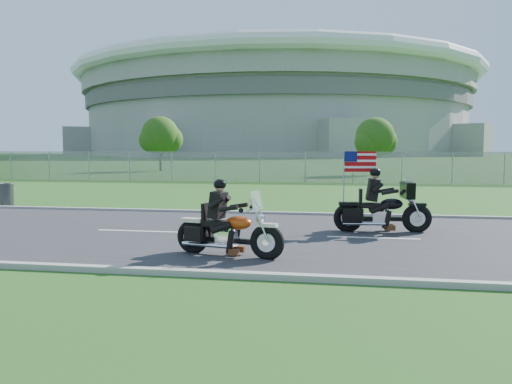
# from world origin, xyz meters

# --- Properties ---
(ground) EXTENTS (420.00, 420.00, 0.00)m
(ground) POSITION_xyz_m (0.00, 0.00, 0.00)
(ground) COLOR #224917
(ground) RESTS_ON ground
(road) EXTENTS (120.00, 8.00, 0.04)m
(road) POSITION_xyz_m (0.00, 0.00, 0.02)
(road) COLOR #28282B
(road) RESTS_ON ground
(curb_north) EXTENTS (120.00, 0.18, 0.12)m
(curb_north) POSITION_xyz_m (0.00, 4.05, 0.05)
(curb_north) COLOR #9E9B93
(curb_north) RESTS_ON ground
(curb_south) EXTENTS (120.00, 0.18, 0.12)m
(curb_south) POSITION_xyz_m (0.00, -4.05, 0.05)
(curb_south) COLOR #9E9B93
(curb_south) RESTS_ON ground
(fence) EXTENTS (60.00, 0.03, 2.00)m
(fence) POSITION_xyz_m (-5.00, 20.00, 1.00)
(fence) COLOR gray
(fence) RESTS_ON ground
(stadium) EXTENTS (140.40, 140.40, 29.20)m
(stadium) POSITION_xyz_m (-20.00, 170.00, 15.58)
(stadium) COLOR #A3A099
(stadium) RESTS_ON ground
(tree_fence_near) EXTENTS (3.52, 3.28, 4.75)m
(tree_fence_near) POSITION_xyz_m (6.04, 30.04, 2.97)
(tree_fence_near) COLOR #382316
(tree_fence_near) RESTS_ON ground
(tree_fence_mid) EXTENTS (3.96, 3.69, 5.30)m
(tree_fence_mid) POSITION_xyz_m (-13.95, 34.04, 3.30)
(tree_fence_mid) COLOR #382316
(tree_fence_mid) RESTS_ON ground
(motorcycle_lead) EXTENTS (2.35, 0.90, 1.59)m
(motorcycle_lead) POSITION_xyz_m (0.96, -2.50, 0.51)
(motorcycle_lead) COLOR black
(motorcycle_lead) RESTS_ON ground
(motorcycle_follow) EXTENTS (2.53, 0.86, 2.11)m
(motorcycle_follow) POSITION_xyz_m (4.28, 1.00, 0.58)
(motorcycle_follow) COLOR black
(motorcycle_follow) RESTS_ON ground
(trash_can) EXTENTS (0.60, 0.60, 0.85)m
(trash_can) POSITION_xyz_m (-9.30, 4.83, 0.43)
(trash_can) COLOR #3B3A3F
(trash_can) RESTS_ON ground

